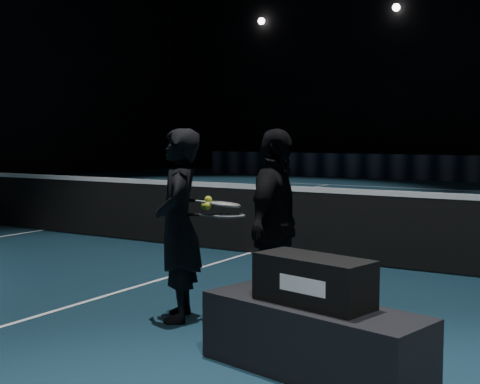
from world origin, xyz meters
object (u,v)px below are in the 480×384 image
at_px(player_a, 178,225).
at_px(player_b, 275,228).
at_px(racket_upper, 224,204).
at_px(racket_lower, 229,216).
at_px(player_bench, 313,339).
at_px(racket_bag, 314,280).
at_px(tennis_balls, 207,204).

distance_m(player_a, player_b, 0.85).
bearing_deg(racket_upper, racket_lower, -42.66).
distance_m(player_a, racket_lower, 0.46).
xyz_separation_m(player_b, racket_lower, (-0.37, -0.14, 0.09)).
bearing_deg(player_a, player_bench, 37.64).
height_order(player_b, racket_lower, player_b).
bearing_deg(player_a, racket_bag, 37.64).
bearing_deg(tennis_balls, player_bench, -27.64).
bearing_deg(tennis_balls, player_b, 19.98).
distance_m(player_a, racket_upper, 0.44).
xyz_separation_m(player_a, racket_upper, (0.36, 0.18, 0.19)).
height_order(player_a, player_b, same).
relative_size(racket_bag, racket_upper, 1.19).
xyz_separation_m(racket_bag, racket_upper, (-1.23, 0.79, 0.38)).
bearing_deg(racket_upper, player_b, -9.08).
bearing_deg(player_b, player_bench, -150.81).
bearing_deg(player_bench, player_a, 171.37).
height_order(player_a, racket_upper, player_a).
bearing_deg(racket_bag, racket_lower, 159.07).
xyz_separation_m(player_bench, tennis_balls, (-1.35, 0.71, 0.78)).
distance_m(player_b, racket_lower, 0.41).
height_order(player_b, racket_upper, player_b).
bearing_deg(player_b, racket_bag, -150.81).
bearing_deg(racket_bag, player_bench, 0.00).
xyz_separation_m(racket_lower, racket_upper, (-0.06, 0.02, 0.09)).
bearing_deg(player_bench, racket_lower, 159.07).
distance_m(racket_bag, racket_upper, 1.51).
bearing_deg(racket_upper, player_a, -178.29).
distance_m(player_b, tennis_balls, 0.62).
xyz_separation_m(racket_lower, tennis_balls, (-0.18, -0.06, 0.10)).
xyz_separation_m(racket_upper, tennis_balls, (-0.12, -0.08, 0.00)).
bearing_deg(racket_lower, racket_bag, -53.90).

